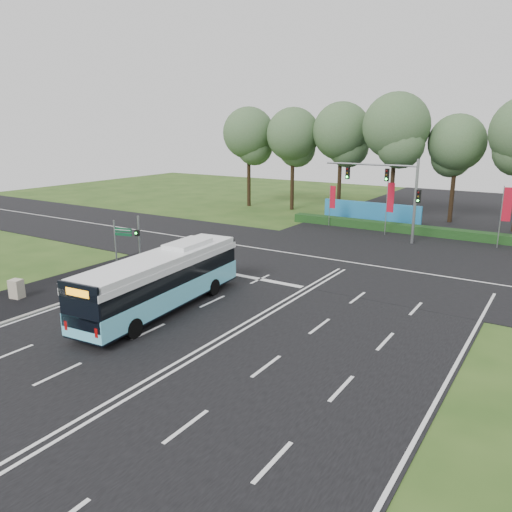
{
  "coord_description": "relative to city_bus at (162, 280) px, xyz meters",
  "views": [
    {
      "loc": [
        12.96,
        -20.85,
        9.53
      ],
      "look_at": [
        -1.68,
        2.0,
        2.47
      ],
      "focal_mm": 35.0,
      "sensor_mm": 36.0,
      "label": 1
    }
  ],
  "objects": [
    {
      "name": "road_main",
      "position": [
        4.77,
        2.36,
        -1.63
      ],
      "size": [
        20.0,
        120.0,
        0.04
      ],
      "primitive_type": "cube",
      "color": "black",
      "rests_on": "ground"
    },
    {
      "name": "banner_flag_left",
      "position": [
        -2.06,
        26.06,
        1.02
      ],
      "size": [
        0.6,
        0.06,
        4.07
      ],
      "rotation": [
        0.0,
        0.0,
        0.02
      ],
      "color": "gray",
      "rests_on": "ground"
    },
    {
      "name": "street_sign",
      "position": [
        -7.6,
        4.02,
        0.57
      ],
      "size": [
        1.32,
        0.39,
        3.47
      ],
      "rotation": [
        0.0,
        0.0,
        0.24
      ],
      "color": "gray",
      "rests_on": "ground"
    },
    {
      "name": "kerb_strip",
      "position": [
        -5.33,
        -0.64,
        -1.59
      ],
      "size": [
        0.25,
        18.0,
        0.12
      ],
      "primitive_type": "cube",
      "color": "gray",
      "rests_on": "ground"
    },
    {
      "name": "eucalyptus_row",
      "position": [
        1.61,
        33.1,
        7.22
      ],
      "size": [
        42.61,
        8.23,
        12.92
      ],
      "color": "black",
      "rests_on": "ground"
    },
    {
      "name": "utility_cabinet",
      "position": [
        -8.25,
        -3.17,
        -1.08
      ],
      "size": [
        0.78,
        0.69,
        1.14
      ],
      "primitive_type": "cube",
      "rotation": [
        0.0,
        0.0,
        0.2
      ],
      "color": "#BBAE97",
      "rests_on": "ground"
    },
    {
      "name": "banner_flag_mid",
      "position": [
        4.01,
        24.82,
        1.51
      ],
      "size": [
        0.71,
        0.21,
        4.87
      ],
      "rotation": [
        0.0,
        0.0,
        -0.22
      ],
      "color": "gray",
      "rests_on": "ground"
    },
    {
      "name": "banner_flag_right",
      "position": [
        13.27,
        24.99,
        1.61
      ],
      "size": [
        0.72,
        0.25,
        5.04
      ],
      "rotation": [
        0.0,
        0.0,
        0.28
      ],
      "color": "gray",
      "rests_on": "ground"
    },
    {
      "name": "city_bus",
      "position": [
        0.0,
        0.0,
        0.0
      ],
      "size": [
        3.37,
        11.6,
        3.28
      ],
      "rotation": [
        0.0,
        0.0,
        0.09
      ],
      "color": "#6BDBF8",
      "rests_on": "ground"
    },
    {
      "name": "blue_hoarding",
      "position": [
        0.77,
        29.36,
        -0.55
      ],
      "size": [
        10.0,
        0.3,
        2.2
      ],
      "primitive_type": "cube",
      "color": "#2075B1",
      "rests_on": "ground"
    },
    {
      "name": "hedge",
      "position": [
        4.77,
        26.86,
        -1.25
      ],
      "size": [
        22.0,
        1.2,
        0.8
      ],
      "primitive_type": "cube",
      "color": "#163413",
      "rests_on": "ground"
    },
    {
      "name": "bike_path",
      "position": [
        -7.73,
        -0.64,
        -1.62
      ],
      "size": [
        5.0,
        18.0,
        0.06
      ],
      "primitive_type": "cube",
      "color": "black",
      "rests_on": "ground"
    },
    {
      "name": "traffic_light_gantry",
      "position": [
        4.98,
        22.86,
        3.01
      ],
      "size": [
        8.41,
        0.28,
        7.0
      ],
      "color": "gray",
      "rests_on": "ground"
    },
    {
      "name": "pedestrian_signal",
      "position": [
        -7.06,
        5.28,
        0.34
      ],
      "size": [
        0.34,
        0.43,
        3.65
      ],
      "rotation": [
        0.0,
        0.0,
        0.37
      ],
      "color": "gray",
      "rests_on": "ground"
    },
    {
      "name": "ground",
      "position": [
        4.77,
        2.36,
        -1.65
      ],
      "size": [
        120.0,
        120.0,
        0.0
      ],
      "primitive_type": "plane",
      "color": "#294918",
      "rests_on": "ground"
    },
    {
      "name": "road_cross",
      "position": [
        4.77,
        14.36,
        -1.63
      ],
      "size": [
        120.0,
        14.0,
        0.05
      ],
      "primitive_type": "cube",
      "color": "black",
      "rests_on": "ground"
    }
  ]
}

